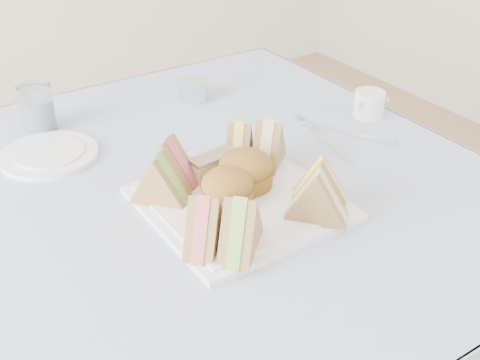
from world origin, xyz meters
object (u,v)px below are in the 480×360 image
water_glass (37,109)px  creamer_jug (369,104)px  serving_plate (240,203)px  table (199,341)px

water_glass → creamer_jug: size_ratio=1.52×
creamer_jug → serving_plate: bearing=-171.1°
table → creamer_jug: bearing=4.6°
table → water_glass: (-0.15, 0.35, 0.42)m
serving_plate → creamer_jug: bearing=17.9°
serving_plate → water_glass: size_ratio=3.02×
table → serving_plate: (0.04, -0.10, 0.38)m
water_glass → table: bearing=-66.8°
table → serving_plate: size_ratio=3.10×
water_glass → serving_plate: bearing=-67.4°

